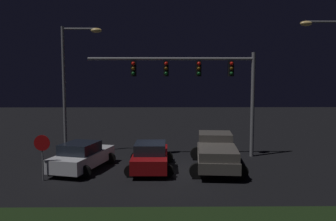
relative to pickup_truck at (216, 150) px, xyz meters
The scene contains 8 objects.
ground_plane 3.24m from the pickup_truck, behind, with size 80.00×80.00×0.00m, color black.
pickup_truck is the anchor object (origin of this frame).
car_sedan 7.26m from the pickup_truck, behind, with size 3.20×4.72×1.51m.
car_sedan_far 3.59m from the pickup_truck, behind, with size 2.52×4.42×1.51m.
traffic_signal_gantry 4.98m from the pickup_truck, 103.35° to the left, with size 10.32×0.56×6.50m.
street_lamp_left 10.33m from the pickup_truck, 157.22° to the left, with size 2.58×0.44×8.16m.
street_lamp_right 8.57m from the pickup_truck, 14.49° to the left, with size 2.75×0.44×8.34m.
stop_sign 8.96m from the pickup_truck, 165.30° to the right, with size 0.76×0.08×2.23m.
Camera 1 is at (0.20, -18.06, 4.92)m, focal length 36.93 mm.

